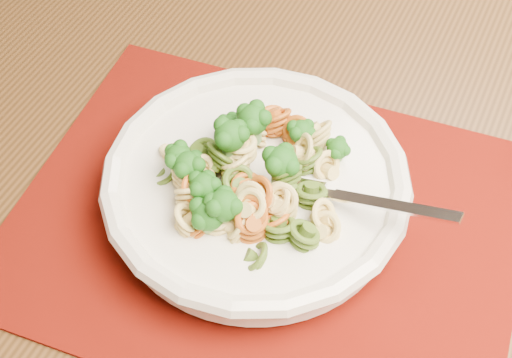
% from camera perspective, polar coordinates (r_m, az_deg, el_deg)
% --- Properties ---
extents(dining_table, '(1.46, 0.94, 0.75)m').
position_cam_1_polar(dining_table, '(0.77, 0.14, -3.34)').
color(dining_table, '#533417').
rests_on(dining_table, ground).
extents(placemat, '(0.48, 0.39, 0.00)m').
position_cam_1_polar(placemat, '(0.65, 0.83, -3.49)').
color(placemat, '#650D04').
rests_on(placemat, dining_table).
extents(pasta_bowl, '(0.27, 0.27, 0.05)m').
position_cam_1_polar(pasta_bowl, '(0.63, -0.00, -0.51)').
color(pasta_bowl, silver).
rests_on(pasta_bowl, placemat).
extents(pasta_broccoli_heap, '(0.23, 0.23, 0.06)m').
position_cam_1_polar(pasta_broccoli_heap, '(0.62, -0.00, 0.34)').
color(pasta_broccoli_heap, '#EAD873').
rests_on(pasta_broccoli_heap, pasta_bowl).
extents(fork, '(0.18, 0.03, 0.08)m').
position_cam_1_polar(fork, '(0.61, 4.20, -0.86)').
color(fork, silver).
rests_on(fork, pasta_bowl).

